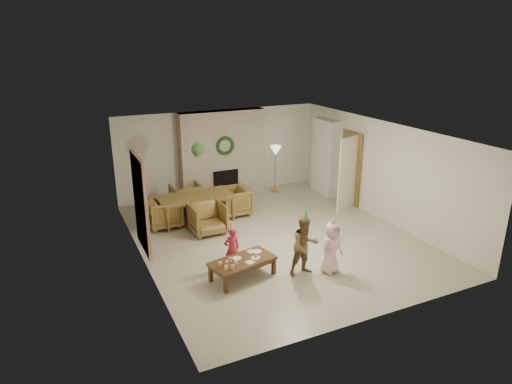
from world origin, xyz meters
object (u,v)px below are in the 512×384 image
dining_table (197,209)px  child_pink (331,248)px  dining_chair_left (164,213)px  child_red (232,249)px  child_plaid (305,246)px  coffee_table_top (243,261)px  dining_chair_near (208,219)px  dining_chair_right (234,201)px  dining_chair_far (187,198)px

dining_table → child_pink: 3.99m
dining_chair_left → child_red: child_red is taller
child_red → child_plaid: child_plaid is taller
dining_chair_left → coffee_table_top: 3.20m
child_red → dining_chair_near: bearing=-96.5°
dining_chair_near → child_red: size_ratio=0.88×
dining_table → dining_chair_near: (0.01, -0.82, 0.03)m
child_plaid → child_pink: (0.51, -0.16, -0.08)m
dining_chair_right → child_plaid: size_ratio=0.66×
dining_table → child_pink: (1.58, -3.66, 0.20)m
dining_chair_far → child_plaid: bearing=103.4°
coffee_table_top → child_plaid: bearing=-30.7°
coffee_table_top → dining_table: bearing=75.3°
dining_chair_near → child_plaid: size_ratio=0.66×
coffee_table_top → child_plaid: (1.16, -0.37, 0.25)m
dining_chair_near → dining_chair_far: (-0.02, 1.64, 0.00)m
dining_chair_left → dining_chair_right: bearing=-90.0°
dining_chair_far → dining_chair_left: (-0.81, -0.83, 0.00)m
child_red → child_pink: child_pink is taller
dining_chair_far → dining_table: bearing=90.0°
dining_chair_far → child_plaid: child_plaid is taller
dining_table → coffee_table_top: bearing=-92.3°
dining_chair_near → child_pink: (1.57, -2.83, 0.16)m
child_plaid → dining_chair_far: bearing=105.5°
child_plaid → child_pink: child_plaid is taller
dining_chair_right → dining_chair_near: bearing=-51.3°
dining_chair_far → dining_chair_right: same height
dining_table → child_plaid: size_ratio=1.55×
dining_chair_right → child_plaid: child_plaid is taller
child_red → child_pink: size_ratio=0.86×
child_pink → coffee_table_top: bearing=147.4°
dining_table → dining_chair_near: size_ratio=2.34×
dining_chair_right → coffee_table_top: 3.33m
coffee_table_top → child_red: size_ratio=1.38×
dining_chair_near → child_plaid: 2.88m
child_red → dining_table: bearing=-94.9°
coffee_table_top → dining_chair_left: bearing=90.2°
dining_chair_left → child_pink: bearing=-147.4°
dining_chair_far → dining_chair_right: (1.04, -0.81, 0.00)m
dining_chair_near → dining_chair_right: bearing=38.7°
dining_table → child_plaid: 3.66m
dining_chair_far → coffee_table_top: bearing=88.2°
dining_chair_near → coffee_table_top: size_ratio=0.64×
dining_chair_left → child_plaid: bearing=-152.2°
dining_table → dining_chair_far: 0.82m
dining_chair_right → child_plaid: bearing=0.0°
child_red → child_pink: 1.96m
dining_chair_right → child_pink: child_pink is taller
dining_table → child_red: bearing=-93.9°
dining_chair_far → child_red: bearing=87.0°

